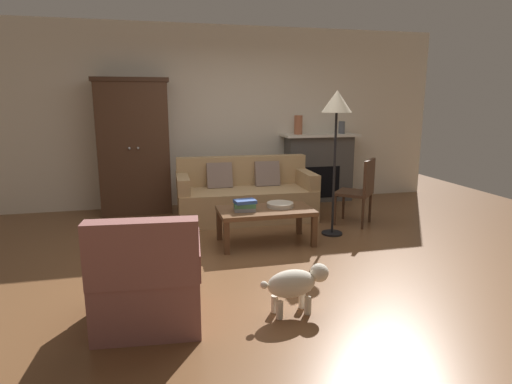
{
  "coord_description": "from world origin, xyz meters",
  "views": [
    {
      "loc": [
        -1.16,
        -4.38,
        1.66
      ],
      "look_at": [
        0.08,
        0.68,
        0.55
      ],
      "focal_mm": 30.22,
      "sensor_mm": 36.0,
      "label": 1
    }
  ],
  "objects_px": {
    "book_stack": "(245,205)",
    "side_chair_wooden": "(360,188)",
    "fruit_bowl": "(280,205)",
    "armoire": "(134,147)",
    "coffee_table": "(265,213)",
    "floor_lamp": "(337,110)",
    "mantel_vase_terracotta": "(298,125)",
    "fireplace": "(319,167)",
    "mantel_vase_slate": "(342,127)",
    "couch": "(245,196)",
    "dog": "(295,284)",
    "armchair_near_left": "(149,284)"
  },
  "relations": [
    {
      "from": "armchair_near_left",
      "to": "mantel_vase_slate",
      "type": "bearing_deg",
      "value": 48.29
    },
    {
      "from": "fruit_bowl",
      "to": "mantel_vase_slate",
      "type": "bearing_deg",
      "value": 49.41
    },
    {
      "from": "fruit_bowl",
      "to": "armchair_near_left",
      "type": "relative_size",
      "value": 0.36
    },
    {
      "from": "mantel_vase_terracotta",
      "to": "coffee_table",
      "type": "bearing_deg",
      "value": -118.63
    },
    {
      "from": "couch",
      "to": "floor_lamp",
      "type": "relative_size",
      "value": 1.09
    },
    {
      "from": "armoire",
      "to": "fruit_bowl",
      "type": "distance_m",
      "value": 2.57
    },
    {
      "from": "couch",
      "to": "mantel_vase_slate",
      "type": "distance_m",
      "value": 2.18
    },
    {
      "from": "side_chair_wooden",
      "to": "dog",
      "type": "distance_m",
      "value": 2.73
    },
    {
      "from": "coffee_table",
      "to": "book_stack",
      "type": "xyz_separation_m",
      "value": [
        -0.25,
        -0.03,
        0.12
      ]
    },
    {
      "from": "fireplace",
      "to": "floor_lamp",
      "type": "relative_size",
      "value": 0.71
    },
    {
      "from": "fruit_bowl",
      "to": "dog",
      "type": "bearing_deg",
      "value": -102.91
    },
    {
      "from": "mantel_vase_slate",
      "to": "mantel_vase_terracotta",
      "type": "bearing_deg",
      "value": 180.0
    },
    {
      "from": "couch",
      "to": "coffee_table",
      "type": "relative_size",
      "value": 1.77
    },
    {
      "from": "couch",
      "to": "side_chair_wooden",
      "type": "bearing_deg",
      "value": -25.86
    },
    {
      "from": "fruit_bowl",
      "to": "fireplace",
      "type": "bearing_deg",
      "value": 56.92
    },
    {
      "from": "armoire",
      "to": "mantel_vase_slate",
      "type": "height_order",
      "value": "armoire"
    },
    {
      "from": "fireplace",
      "to": "coffee_table",
      "type": "relative_size",
      "value": 1.15
    },
    {
      "from": "coffee_table",
      "to": "fireplace",
      "type": "bearing_deg",
      "value": 53.72
    },
    {
      "from": "armchair_near_left",
      "to": "floor_lamp",
      "type": "distance_m",
      "value": 3.09
    },
    {
      "from": "floor_lamp",
      "to": "fireplace",
      "type": "bearing_deg",
      "value": 73.75
    },
    {
      "from": "mantel_vase_terracotta",
      "to": "dog",
      "type": "height_order",
      "value": "mantel_vase_terracotta"
    },
    {
      "from": "dog",
      "to": "mantel_vase_terracotta",
      "type": "bearing_deg",
      "value": 70.78
    },
    {
      "from": "armoire",
      "to": "book_stack",
      "type": "distance_m",
      "value": 2.35
    },
    {
      "from": "armoire",
      "to": "dog",
      "type": "height_order",
      "value": "armoire"
    },
    {
      "from": "floor_lamp",
      "to": "dog",
      "type": "xyz_separation_m",
      "value": [
        -1.12,
        -1.84,
        -1.3
      ]
    },
    {
      "from": "fireplace",
      "to": "book_stack",
      "type": "bearing_deg",
      "value": -130.32
    },
    {
      "from": "armoire",
      "to": "side_chair_wooden",
      "type": "bearing_deg",
      "value": -25.96
    },
    {
      "from": "mantel_vase_terracotta",
      "to": "floor_lamp",
      "type": "xyz_separation_m",
      "value": [
        -0.15,
        -1.81,
        0.27
      ]
    },
    {
      "from": "book_stack",
      "to": "mantel_vase_terracotta",
      "type": "relative_size",
      "value": 0.86
    },
    {
      "from": "armchair_near_left",
      "to": "dog",
      "type": "xyz_separation_m",
      "value": [
        1.12,
        -0.11,
        -0.07
      ]
    },
    {
      "from": "coffee_table",
      "to": "book_stack",
      "type": "relative_size",
      "value": 4.19
    },
    {
      "from": "armoire",
      "to": "side_chair_wooden",
      "type": "height_order",
      "value": "armoire"
    },
    {
      "from": "book_stack",
      "to": "side_chair_wooden",
      "type": "relative_size",
      "value": 0.29
    },
    {
      "from": "couch",
      "to": "dog",
      "type": "distance_m",
      "value": 2.86
    },
    {
      "from": "couch",
      "to": "armchair_near_left",
      "type": "bearing_deg",
      "value": -116.1
    },
    {
      "from": "coffee_table",
      "to": "floor_lamp",
      "type": "xyz_separation_m",
      "value": [
        0.91,
        0.14,
        1.18
      ]
    },
    {
      "from": "mantel_vase_terracotta",
      "to": "mantel_vase_slate",
      "type": "distance_m",
      "value": 0.76
    },
    {
      "from": "armoire",
      "to": "fruit_bowl",
      "type": "height_order",
      "value": "armoire"
    },
    {
      "from": "fireplace",
      "to": "floor_lamp",
      "type": "height_order",
      "value": "floor_lamp"
    },
    {
      "from": "coffee_table",
      "to": "armchair_near_left",
      "type": "height_order",
      "value": "armchair_near_left"
    },
    {
      "from": "fruit_bowl",
      "to": "side_chair_wooden",
      "type": "height_order",
      "value": "side_chair_wooden"
    },
    {
      "from": "fruit_bowl",
      "to": "book_stack",
      "type": "bearing_deg",
      "value": -169.98
    },
    {
      "from": "coffee_table",
      "to": "fruit_bowl",
      "type": "bearing_deg",
      "value": 13.19
    },
    {
      "from": "fireplace",
      "to": "floor_lamp",
      "type": "distance_m",
      "value": 2.14
    },
    {
      "from": "couch",
      "to": "armchair_near_left",
      "type": "xyz_separation_m",
      "value": [
        -1.34,
        -2.74,
        -0.0
      ]
    },
    {
      "from": "fireplace",
      "to": "armchair_near_left",
      "type": "relative_size",
      "value": 1.43
    },
    {
      "from": "armchair_near_left",
      "to": "floor_lamp",
      "type": "xyz_separation_m",
      "value": [
        2.24,
        1.73,
        1.23
      ]
    },
    {
      "from": "floor_lamp",
      "to": "mantel_vase_terracotta",
      "type": "bearing_deg",
      "value": 85.17
    },
    {
      "from": "coffee_table",
      "to": "side_chair_wooden",
      "type": "height_order",
      "value": "side_chair_wooden"
    },
    {
      "from": "coffee_table",
      "to": "mantel_vase_slate",
      "type": "distance_m",
      "value": 2.8
    }
  ]
}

